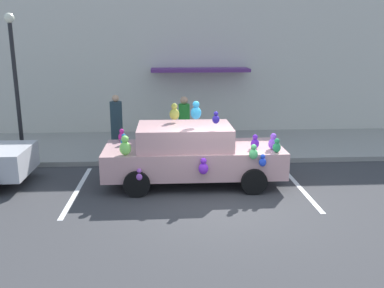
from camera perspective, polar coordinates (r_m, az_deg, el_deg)
name	(u,v)px	position (r m, az deg, el deg)	size (l,w,h in m)	color
ground_plane	(222,202)	(9.85, 4.08, -7.89)	(60.00, 60.00, 0.00)	#38383A
sidewalk	(203,145)	(14.56, 1.53, -0.18)	(24.00, 4.00, 0.15)	gray
storefront_building	(199,51)	(16.24, 0.93, 12.46)	(24.00, 1.25, 6.40)	beige
parking_stripe_front	(298,185)	(11.22, 14.22, -5.47)	(0.12, 3.60, 0.01)	silver
parking_stripe_rear	(77,190)	(10.94, -15.32, -6.06)	(0.12, 3.60, 0.01)	silver
plush_covered_car	(191,153)	(10.83, -0.12, -1.29)	(4.56, 2.07, 2.20)	#C89697
teddy_bear_on_sidewalk	(157,144)	(13.29, -4.79, 0.05)	(0.34, 0.29, 0.66)	brown
street_lamp_post	(15,73)	(13.32, -22.94, 8.89)	(0.28, 0.28, 4.23)	black
pedestrian_near_shopfront	(184,124)	(13.93, -1.07, 2.79)	(0.37, 0.37, 1.69)	green
pedestrian_walking_past	(117,127)	(13.13, -10.19, 2.24)	(0.37, 0.37, 1.88)	#263B45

